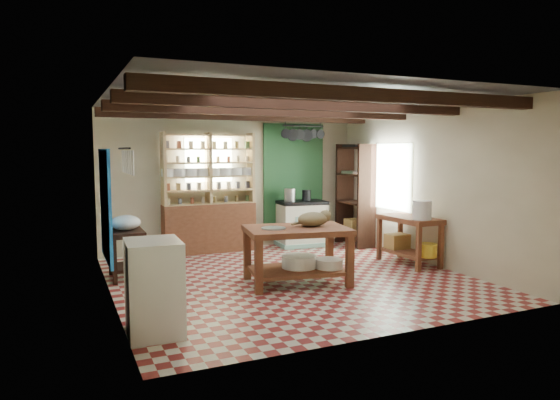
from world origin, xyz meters
name	(u,v)px	position (x,y,z in m)	size (l,w,h in m)	color
floor	(289,278)	(0.00, 0.00, -0.01)	(5.00, 5.00, 0.02)	maroon
ceiling	(290,100)	(0.00, 0.00, 2.60)	(5.00, 5.00, 0.02)	#4D4D52
wall_back	(234,181)	(0.00, 2.50, 1.30)	(5.00, 0.04, 2.60)	beige
wall_front	(396,209)	(0.00, -2.50, 1.30)	(5.00, 0.04, 2.60)	beige
wall_left	(109,197)	(-2.50, 0.00, 1.30)	(0.04, 5.00, 2.60)	beige
wall_right	(426,185)	(2.50, 0.00, 1.30)	(0.04, 5.00, 2.60)	beige
ceiling_beams	(290,108)	(0.00, 0.00, 2.48)	(5.00, 3.80, 0.15)	black
blue_wall_patch	(106,205)	(-2.47, 0.90, 1.10)	(0.04, 1.40, 1.60)	blue
green_wall_patch	(294,182)	(1.25, 2.47, 1.25)	(1.30, 0.04, 2.30)	#1F4F28
window_back	(209,160)	(-0.50, 2.48, 1.70)	(0.90, 0.02, 0.80)	white
window_right	(389,176)	(2.48, 1.00, 1.40)	(0.02, 1.30, 1.20)	white
utensil_rail	(124,160)	(-2.44, -1.20, 1.78)	(0.06, 0.90, 0.28)	black
pot_rack	(303,134)	(1.25, 2.05, 2.18)	(0.86, 0.12, 0.36)	black
shelving_unit	(209,193)	(-0.55, 2.31, 1.10)	(1.70, 0.34, 2.20)	tan
tall_rack	(355,195)	(2.28, 1.80, 1.00)	(0.40, 0.86, 2.00)	black
work_table	(297,255)	(-0.03, -0.32, 0.40)	(1.41, 0.94, 0.80)	brown
stove	(302,223)	(1.27, 2.15, 0.45)	(0.91, 0.61, 0.89)	white
prep_table	(126,254)	(-2.20, 0.95, 0.36)	(0.49, 0.71, 0.72)	black
white_cabinet	(154,287)	(-2.22, -1.47, 0.49)	(0.54, 0.65, 0.97)	white
right_counter	(409,240)	(2.18, 0.00, 0.40)	(0.55, 1.11, 0.79)	brown
cat	(313,219)	(0.22, -0.31, 0.90)	(0.45, 0.34, 0.20)	#9C885B
steel_tray	(274,228)	(-0.39, -0.31, 0.81)	(0.33, 0.33, 0.02)	#B1B1B9
basin_large	(299,262)	(0.02, -0.27, 0.30)	(0.50, 0.50, 0.17)	white
basin_small	(329,264)	(0.39, -0.49, 0.28)	(0.38, 0.38, 0.13)	white
kettle_left	(290,195)	(1.02, 2.17, 1.01)	(0.22, 0.22, 0.25)	#B1B1B9
kettle_right	(306,195)	(1.37, 2.14, 1.00)	(0.17, 0.17, 0.21)	black
enamel_bowl	(125,223)	(-2.20, 0.95, 0.83)	(0.44, 0.44, 0.22)	white
white_bucket	(422,210)	(2.14, -0.35, 0.94)	(0.30, 0.30, 0.30)	white
wicker_basket	(397,241)	(2.17, 0.30, 0.33)	(0.36, 0.28, 0.25)	#AB8345
yellow_tub	(428,250)	(2.19, -0.45, 0.32)	(0.29, 0.29, 0.21)	gold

